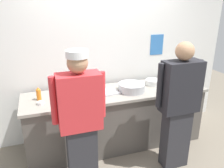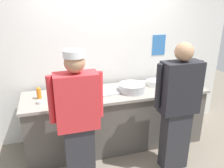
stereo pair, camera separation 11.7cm
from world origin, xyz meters
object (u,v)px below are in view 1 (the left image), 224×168
Objects in this scene: ramekin_orange_sauce at (166,83)px; ramekin_yellow_sauce at (164,89)px; chef_near_left at (80,120)px; ramekin_red_sauce at (40,103)px; deli_cup at (181,81)px; chef_center at (179,105)px; plate_stack_rear at (80,95)px; mixing_bowl_steel at (132,87)px; squeeze_bottle_primary at (39,94)px; chefs_knife at (62,96)px; sheet_tray at (101,93)px; ramekin_green_sauce at (180,85)px; plate_stack_front at (153,82)px.

ramekin_orange_sauce is 0.28m from ramekin_yellow_sauce.
chef_near_left is 0.72m from ramekin_red_sauce.
ramekin_yellow_sauce is 1.79m from ramekin_red_sauce.
deli_cup is at bearing 2.80° from ramekin_red_sauce.
plate_stack_rear is at bearing 151.00° from chef_center.
mixing_bowl_steel reaches higher than deli_cup.
chefs_knife is (0.30, 0.03, -0.08)m from squeeze_bottle_primary.
sheet_tray is 0.96m from ramekin_yellow_sauce.
chef_near_left is at bearing -158.66° from deli_cup.
chef_center reaches higher than chef_near_left.
chef_center is 8.34× the size of plate_stack_rear.
squeeze_bottle_primary is at bearing 176.30° from sheet_tray.
deli_cup is (0.08, 0.11, 0.01)m from ramekin_green_sauce.
chef_center is at bearing -101.26° from ramekin_yellow_sauce.
ramekin_yellow_sauce is (0.48, -0.14, -0.04)m from mixing_bowl_steel.
plate_stack_rear is 1.27m from ramekin_yellow_sauce.
ramekin_red_sauce is at bearing -148.72° from chefs_knife.
chef_near_left is at bearing -160.98° from ramekin_green_sauce.
mixing_bowl_steel is 0.50m from ramekin_yellow_sauce.
sheet_tray is at bearing 174.38° from mixing_bowl_steel.
chef_near_left reaches higher than chefs_knife.
chef_near_left is 3.39× the size of sheet_tray.
mixing_bowl_steel is 0.78× the size of sheet_tray.
deli_cup is (1.36, 0.01, 0.03)m from sheet_tray.
chefs_knife is at bearing 172.86° from mixing_bowl_steel.
plate_stack_front is 2.49× the size of ramekin_yellow_sauce.
chef_near_left is at bearing -154.62° from ramekin_orange_sauce.
deli_cup is 0.33× the size of chefs_knife.
chef_center is (1.27, -0.02, 0.00)m from chef_near_left.
ramekin_red_sauce reaches higher than chefs_knife.
mixing_bowl_steel is 4.43× the size of ramekin_green_sauce.
chef_center is 18.44× the size of ramekin_red_sauce.
deli_cup is at bearing 0.54° from sheet_tray.
plate_stack_front is at bearing 168.69° from deli_cup.
chef_near_left reaches higher than deli_cup.
ramekin_yellow_sauce is (1.26, -0.11, -0.02)m from plate_stack_rear.
chefs_knife is (-1.50, 0.26, -0.02)m from ramekin_yellow_sauce.
sheet_tray is (0.44, 0.69, 0.00)m from chef_near_left.
ramekin_orange_sauce is at bearing -0.36° from squeeze_bottle_primary.
squeeze_bottle_primary is 1.91× the size of ramekin_yellow_sauce.
chef_center reaches higher than chefs_knife.
plate_stack_rear reaches higher than chefs_knife.
ramekin_red_sauce is (-0.52, -0.03, -0.02)m from plate_stack_rear.
mixing_bowl_steel is 4.21× the size of ramekin_red_sauce.
squeeze_bottle_primary is at bearing 172.50° from ramekin_yellow_sauce.
plate_stack_front and plate_stack_rear have the same top height.
sheet_tray is at bearing 6.38° from ramekin_red_sauce.
ramekin_red_sauce is 1.05× the size of ramekin_green_sauce.
ramekin_yellow_sauce is (0.10, 0.53, 0.01)m from chef_center.
chef_center is at bearing -29.00° from plate_stack_rear.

